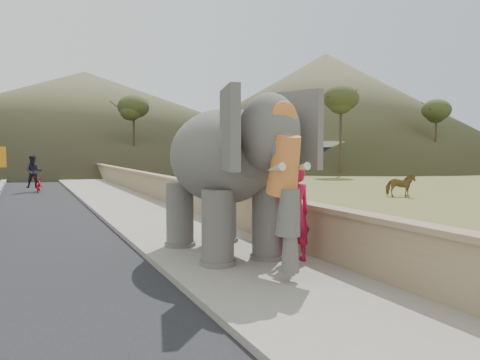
% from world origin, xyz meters
% --- Properties ---
extents(ground, '(160.00, 160.00, 0.00)m').
position_xyz_m(ground, '(0.00, 0.00, 0.00)').
color(ground, olive).
rests_on(ground, ground).
extents(walkway, '(3.00, 120.00, 0.15)m').
position_xyz_m(walkway, '(0.00, 10.00, 0.07)').
color(walkway, '#9E9687').
rests_on(walkway, ground).
extents(parapet, '(0.30, 120.00, 1.10)m').
position_xyz_m(parapet, '(1.65, 10.00, 0.55)').
color(parapet, tan).
rests_on(parapet, ground).
extents(cow, '(1.44, 1.35, 1.15)m').
position_xyz_m(cow, '(12.89, 12.93, 0.57)').
color(cow, brown).
rests_on(cow, ground).
extents(distant_car, '(4.24, 1.73, 1.44)m').
position_xyz_m(distant_car, '(20.52, 33.58, 0.72)').
color(distant_car, '#B2B2B9').
rests_on(distant_car, ground).
extents(bus_white, '(11.20, 3.59, 3.10)m').
position_xyz_m(bus_white, '(23.82, 33.74, 1.55)').
color(bus_white, silver).
rests_on(bus_white, ground).
extents(bus_orange, '(11.24, 3.98, 3.10)m').
position_xyz_m(bus_orange, '(32.20, 33.49, 1.55)').
color(bus_orange, orange).
rests_on(bus_orange, ground).
extents(hill_right, '(56.00, 56.00, 16.00)m').
position_xyz_m(hill_right, '(36.00, 52.00, 8.00)').
color(hill_right, brown).
rests_on(hill_right, ground).
extents(hill_far, '(80.00, 80.00, 14.00)m').
position_xyz_m(hill_far, '(5.00, 70.00, 7.00)').
color(hill_far, brown).
rests_on(hill_far, ground).
extents(elephant_and_man, '(2.51, 4.49, 3.17)m').
position_xyz_m(elephant_and_man, '(0.02, 4.67, 1.72)').
color(elephant_and_man, slate).
rests_on(elephant_and_man, ground).
extents(motorcyclist, '(1.05, 1.71, 2.01)m').
position_xyz_m(motorcyclist, '(-3.14, 22.92, 0.82)').
color(motorcyclist, maroon).
rests_on(motorcyclist, ground).
extents(trees, '(47.50, 42.72, 9.53)m').
position_xyz_m(trees, '(1.04, 27.43, 4.03)').
color(trees, '#473828').
rests_on(trees, ground).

